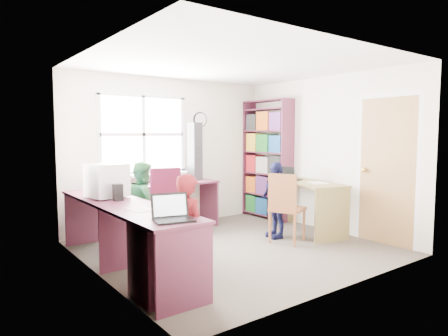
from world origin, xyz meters
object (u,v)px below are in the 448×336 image
object	(u,v)px
bookshelf	(267,162)
wooden_chair	(285,205)
crt_monitor	(107,180)
laptop_left	(172,214)
l_desk	(155,233)
potted_plant	(146,174)
right_desk	(306,195)
cd_tower	(195,151)
person_red	(188,233)
person_navy	(276,200)
laptop_right	(288,177)
person_green	(144,204)
swivel_chair	(169,217)

from	to	relation	value
bookshelf	wooden_chair	world-z (taller)	bookshelf
crt_monitor	laptop_left	xyz separation A→B (m)	(0.02, -1.55, -0.15)
l_desk	potted_plant	xyz separation A→B (m)	(0.71, 1.70, 0.46)
right_desk	cd_tower	size ratio (longest dim) A/B	1.55
person_red	person_navy	world-z (taller)	person_red
crt_monitor	potted_plant	size ratio (longest dim) A/B	1.46
bookshelf	laptop_right	xyz separation A→B (m)	(-0.31, -0.82, -0.17)
right_desk	wooden_chair	world-z (taller)	wooden_chair
laptop_right	person_navy	size ratio (longest dim) A/B	0.34
crt_monitor	person_green	distance (m)	0.77
bookshelf	laptop_right	distance (m)	0.90
person_navy	wooden_chair	bearing A→B (deg)	-9.48
wooden_chair	crt_monitor	world-z (taller)	crt_monitor
wooden_chair	person_green	bearing A→B (deg)	125.20
laptop_left	person_red	xyz separation A→B (m)	(0.24, 0.12, -0.23)
swivel_chair	person_navy	bearing A→B (deg)	2.28
bookshelf	cd_tower	distance (m)	1.39
crt_monitor	potted_plant	xyz separation A→B (m)	(0.91, 0.86, -0.05)
swivel_chair	wooden_chair	distance (m)	1.61
right_desk	person_navy	world-z (taller)	person_navy
swivel_chair	potted_plant	distance (m)	1.14
right_desk	swivel_chair	world-z (taller)	swivel_chair
laptop_left	potted_plant	distance (m)	2.56
person_red	bookshelf	bearing A→B (deg)	-65.56
l_desk	right_desk	distance (m)	2.77
wooden_chair	potted_plant	size ratio (longest dim) A/B	3.02
laptop_left	person_green	distance (m)	1.93
potted_plant	crt_monitor	bearing A→B (deg)	-136.73
bookshelf	crt_monitor	size ratio (longest dim) A/B	4.46
laptop_left	person_navy	distance (m)	2.57
potted_plant	swivel_chair	bearing A→B (deg)	-100.05
crt_monitor	laptop_left	world-z (taller)	crt_monitor
cd_tower	person_green	world-z (taller)	cd_tower
laptop_left	person_green	xyz separation A→B (m)	(0.58, 1.83, -0.23)
wooden_chair	person_red	world-z (taller)	person_red
swivel_chair	laptop_left	xyz separation A→B (m)	(-0.71, -1.37, 0.35)
right_desk	person_red	distance (m)	2.84
l_desk	right_desk	bearing A→B (deg)	7.29
person_green	laptop_right	bearing A→B (deg)	-83.49
potted_plant	person_green	size ratio (longest dim) A/B	0.28
cd_tower	l_desk	bearing A→B (deg)	-143.45
bookshelf	l_desk	bearing A→B (deg)	-153.57
person_red	person_green	size ratio (longest dim) A/B	1.00
cd_tower	person_green	xyz separation A→B (m)	(-1.22, -0.62, -0.65)
laptop_left	person_red	world-z (taller)	person_red
crt_monitor	person_green	size ratio (longest dim) A/B	0.41
l_desk	right_desk	xyz separation A→B (m)	(2.74, 0.35, 0.11)
wooden_chair	laptop_left	bearing A→B (deg)	177.35
wooden_chair	laptop_right	bearing A→B (deg)	20.16
cd_tower	person_green	bearing A→B (deg)	-163.66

